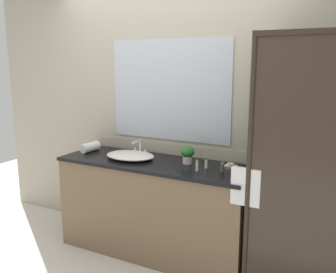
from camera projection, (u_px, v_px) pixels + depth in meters
ground_plane at (154, 252)px, 3.49m from camera, size 8.00×8.00×0.00m
wall_back_with_mirror at (171, 113)px, 3.53m from camera, size 4.40×0.06×2.60m
vanity_cabinet at (154, 208)px, 3.41m from camera, size 1.80×0.58×0.90m
shower_enclosure at (298, 174)px, 2.55m from camera, size 1.20×0.59×2.00m
sink_basin at (130, 155)px, 3.41m from camera, size 0.48×0.35×0.06m
faucet at (139, 150)px, 3.56m from camera, size 0.17×0.16×0.15m
potted_plant at (187, 153)px, 3.24m from camera, size 0.13×0.13×0.16m
soap_dish at (231, 165)px, 3.15m from camera, size 0.10×0.07×0.04m
amenity_bottle_body_wash at (197, 166)px, 3.01m from camera, size 0.03×0.03×0.10m
amenity_bottle_lotion at (222, 167)px, 3.01m from camera, size 0.03×0.03×0.08m
amenity_bottle_conditioner at (206, 163)px, 3.10m from camera, size 0.03×0.03×0.09m
rolled_towel_near_edge at (90, 147)px, 3.67m from camera, size 0.12×0.21×0.09m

